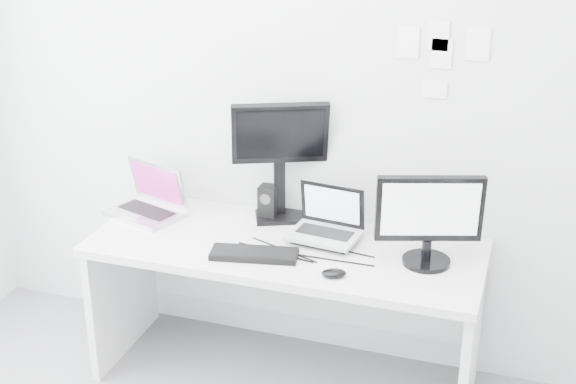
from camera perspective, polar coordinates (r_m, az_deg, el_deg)
name	(u,v)px	position (r m, az deg, el deg)	size (l,w,h in m)	color
back_wall	(309,93)	(3.75, 1.49, 7.06)	(3.60, 3.60, 0.00)	silver
desk	(285,313)	(3.84, -0.19, -8.63)	(1.80, 0.70, 0.73)	silver
macbook	(143,191)	(3.96, -10.29, 0.10)	(0.36, 0.27, 0.27)	#B7B7BC
speaker	(268,202)	(3.89, -1.41, -0.74)	(0.08, 0.08, 0.17)	black
dell_laptop	(324,216)	(3.63, 2.59, -1.75)	(0.31, 0.24, 0.26)	#B2B5B9
rear_monitor	(280,160)	(3.80, -0.59, 2.33)	(0.45, 0.16, 0.62)	black
samsung_monitor	(429,219)	(3.46, 10.03, -1.94)	(0.46, 0.21, 0.42)	black
keyboard	(254,254)	(3.55, -2.43, -4.44)	(0.39, 0.14, 0.03)	black
mouse	(334,273)	(3.39, 3.29, -5.80)	(0.11, 0.07, 0.03)	black
wall_note_0	(408,42)	(3.58, 8.53, 10.52)	(0.10, 0.00, 0.14)	white
wall_note_1	(442,54)	(3.57, 10.89, 9.66)	(0.09, 0.00, 0.13)	white
wall_note_2	(478,45)	(3.54, 13.39, 10.19)	(0.10, 0.00, 0.14)	white
wall_note_3	(434,89)	(3.61, 10.39, 7.22)	(0.11, 0.00, 0.08)	white
wall_note_4	(438,36)	(3.55, 10.67, 10.89)	(0.09, 0.00, 0.13)	white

